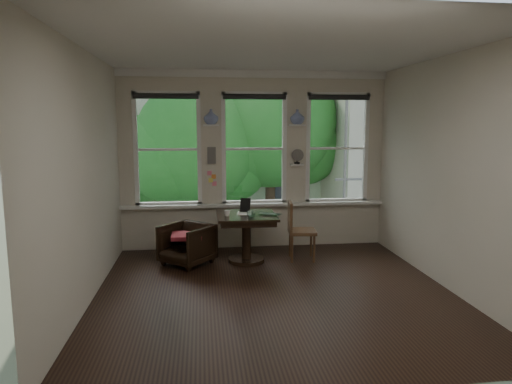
{
  "coord_description": "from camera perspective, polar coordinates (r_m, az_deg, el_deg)",
  "views": [
    {
      "loc": [
        -0.9,
        -5.5,
        2.13
      ],
      "look_at": [
        -0.13,
        0.9,
        1.16
      ],
      "focal_mm": 32.0,
      "sensor_mm": 36.0,
      "label": 1
    }
  ],
  "objects": [
    {
      "name": "ground",
      "position": [
        5.97,
        2.31,
        -12.35
      ],
      "size": [
        4.5,
        4.5,
        0.0
      ],
      "primitive_type": "plane",
      "color": "black",
      "rests_on": "ground"
    },
    {
      "name": "mug",
      "position": [
        6.87,
        -3.62,
        -2.66
      ],
      "size": [
        0.1,
        0.1,
        0.09
      ],
      "primitive_type": "imported",
      "rotation": [
        0.0,
        0.0,
        -0.13
      ],
      "color": "white",
      "rests_on": "table"
    },
    {
      "name": "drinking_glass",
      "position": [
        6.74,
        -0.63,
        -2.82
      ],
      "size": [
        0.12,
        0.12,
        0.1
      ],
      "primitive_type": "imported",
      "rotation": [
        0.0,
        0.0,
        -0.01
      ],
      "color": "white",
      "rests_on": "table"
    },
    {
      "name": "vase_right",
      "position": [
        7.82,
        5.18,
        9.33
      ],
      "size": [
        0.24,
        0.24,
        0.25
      ],
      "primitive_type": "imported",
      "color": "white",
      "rests_on": "shelf_right"
    },
    {
      "name": "intercom",
      "position": [
        7.7,
        -5.58,
        4.58
      ],
      "size": [
        0.14,
        0.06,
        0.28
      ],
      "primitive_type": "cube",
      "color": "#59544F",
      "rests_on": "ground"
    },
    {
      "name": "table",
      "position": [
        7.08,
        -1.21,
        -5.79
      ],
      "size": [
        0.9,
        0.9,
        0.75
      ],
      "primitive_type": null,
      "color": "black",
      "rests_on": "ground"
    },
    {
      "name": "wall_front",
      "position": [
        3.43,
        8.47,
        -2.09
      ],
      "size": [
        4.5,
        0.0,
        4.5
      ],
      "primitive_type": "plane",
      "rotation": [
        -1.57,
        0.0,
        0.0
      ],
      "color": "beige",
      "rests_on": "ground"
    },
    {
      "name": "armchair_left",
      "position": [
        7.04,
        -8.63,
        -6.49
      ],
      "size": [
        0.95,
        0.95,
        0.62
      ],
      "primitive_type": "imported",
      "rotation": [
        0.0,
        0.0,
        -0.72
      ],
      "color": "black",
      "rests_on": "ground"
    },
    {
      "name": "wall_right",
      "position": [
        6.37,
        22.83,
        2.23
      ],
      "size": [
        0.0,
        4.5,
        4.5
      ],
      "primitive_type": "plane",
      "rotation": [
        1.57,
        0.0,
        -1.57
      ],
      "color": "beige",
      "rests_on": "ground"
    },
    {
      "name": "desk_fan",
      "position": [
        7.82,
        5.15,
        4.14
      ],
      "size": [
        0.2,
        0.2,
        0.24
      ],
      "primitive_type": null,
      "color": "#59544F",
      "rests_on": "ground"
    },
    {
      "name": "window_right",
      "position": [
        8.11,
        10.02,
        5.4
      ],
      "size": [
        1.1,
        0.12,
        1.9
      ],
      "primitive_type": null,
      "color": "white",
      "rests_on": "ground"
    },
    {
      "name": "shelf_left",
      "position": [
        7.65,
        -5.62,
        8.3
      ],
      "size": [
        0.26,
        0.16,
        0.03
      ],
      "primitive_type": "cube",
      "color": "white",
      "rests_on": "ground"
    },
    {
      "name": "papers",
      "position": [
        7.08,
        -1.43,
        -2.66
      ],
      "size": [
        0.26,
        0.33,
        0.0
      ],
      "primitive_type": "cube",
      "rotation": [
        0.0,
        0.0,
        -0.13
      ],
      "color": "silver",
      "rests_on": "table"
    },
    {
      "name": "vase_left",
      "position": [
        7.65,
        -5.64,
        9.35
      ],
      "size": [
        0.24,
        0.24,
        0.25
      ],
      "primitive_type": "imported",
      "color": "white",
      "rests_on": "shelf_left"
    },
    {
      "name": "side_chair_right",
      "position": [
        7.21,
        5.77,
        -4.87
      ],
      "size": [
        0.46,
        0.46,
        0.92
      ],
      "primitive_type": null,
      "rotation": [
        0.0,
        0.0,
        1.47
      ],
      "color": "#422217",
      "rests_on": "ground"
    },
    {
      "name": "ceiling",
      "position": [
        5.64,
        2.51,
        17.44
      ],
      "size": [
        4.5,
        4.5,
        0.0
      ],
      "primitive_type": "plane",
      "rotation": [
        3.14,
        0.0,
        0.0
      ],
      "color": "silver",
      "rests_on": "ground"
    },
    {
      "name": "tablet",
      "position": [
        7.16,
        -1.34,
        -1.65
      ],
      "size": [
        0.18,
        0.12,
        0.22
      ],
      "primitive_type": "cube",
      "rotation": [
        -0.26,
        0.0,
        -0.33
      ],
      "color": "black",
      "rests_on": "table"
    },
    {
      "name": "sticky_notes",
      "position": [
        7.74,
        -5.54,
        2.0
      ],
      "size": [
        0.16,
        0.01,
        0.24
      ],
      "primitive_type": null,
      "color": "pink",
      "rests_on": "ground"
    },
    {
      "name": "laptop",
      "position": [
        6.88,
        1.57,
        -2.89
      ],
      "size": [
        0.42,
        0.39,
        0.03
      ],
      "primitive_type": "imported",
      "rotation": [
        0.0,
        0.0,
        -0.59
      ],
      "color": "black",
      "rests_on": "table"
    },
    {
      "name": "cushion_red",
      "position": [
        7.01,
        -8.65,
        -5.4
      ],
      "size": [
        0.45,
        0.45,
        0.06
      ],
      "primitive_type": "cube",
      "color": "maroon",
      "rests_on": "armchair_left"
    },
    {
      "name": "wall_back",
      "position": [
        7.83,
        -0.25,
        3.95
      ],
      "size": [
        4.5,
        0.0,
        4.5
      ],
      "primitive_type": "plane",
      "rotation": [
        1.57,
        0.0,
        0.0
      ],
      "color": "beige",
      "rests_on": "ground"
    },
    {
      "name": "window_center",
      "position": [
        7.81,
        -0.25,
        5.41
      ],
      "size": [
        1.1,
        0.12,
        1.9
      ],
      "primitive_type": null,
      "color": "white",
      "rests_on": "ground"
    },
    {
      "name": "shelf_right",
      "position": [
        7.82,
        5.17,
        8.32
      ],
      "size": [
        0.26,
        0.16,
        0.03
      ],
      "primitive_type": "cube",
      "color": "white",
      "rests_on": "ground"
    },
    {
      "name": "wall_left",
      "position": [
        5.7,
        -20.54,
        1.68
      ],
      "size": [
        0.0,
        4.5,
        4.5
      ],
      "primitive_type": "plane",
      "rotation": [
        1.57,
        0.0,
        1.57
      ],
      "color": "beige",
      "rests_on": "ground"
    },
    {
      "name": "window_left",
      "position": [
        7.78,
        -10.97,
        5.25
      ],
      "size": [
        1.1,
        0.12,
        1.9
      ],
      "primitive_type": null,
      "color": "white",
      "rests_on": "ground"
    }
  ]
}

